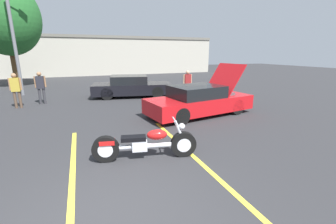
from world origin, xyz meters
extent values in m
cube|color=yellow|center=(-0.53, 1.64, 0.00)|extent=(0.12, 5.92, 0.01)
cube|color=yellow|center=(2.32, 1.64, 0.00)|extent=(0.12, 5.92, 0.01)
cube|color=#B2AD9E|center=(0.00, 25.78, 2.20)|extent=(32.00, 4.00, 4.40)
cube|color=slate|center=(0.00, 25.78, 4.25)|extent=(32.00, 4.20, 0.30)
cylinder|color=slate|center=(-3.61, 13.03, 4.02)|extent=(0.18, 0.18, 8.03)
cylinder|color=brown|center=(-4.71, 16.95, 1.48)|extent=(0.32, 0.32, 2.97)
ellipsoid|color=#236028|center=(-4.71, 16.95, 4.92)|extent=(4.53, 4.53, 5.21)
cylinder|color=black|center=(2.09, 1.78, 0.32)|extent=(0.66, 0.29, 0.64)
cylinder|color=black|center=(0.23, 2.18, 0.32)|extent=(0.66, 0.29, 0.64)
cylinder|color=silver|center=(2.09, 1.78, 0.32)|extent=(0.38, 0.24, 0.35)
cylinder|color=silver|center=(0.23, 2.18, 0.32)|extent=(0.38, 0.24, 0.35)
cylinder|color=silver|center=(1.16, 1.98, 0.34)|extent=(1.61, 0.46, 0.12)
cube|color=silver|center=(1.02, 2.01, 0.38)|extent=(0.40, 0.31, 0.28)
ellipsoid|color=red|center=(1.43, 1.92, 0.62)|extent=(0.54, 0.38, 0.26)
cube|color=black|center=(0.88, 2.04, 0.56)|extent=(0.64, 0.38, 0.10)
cube|color=red|center=(0.27, 2.17, 0.50)|extent=(0.39, 0.29, 0.10)
cylinder|color=silver|center=(1.99, 1.80, 0.64)|extent=(0.31, 0.13, 0.63)
cylinder|color=silver|center=(1.88, 1.82, 0.94)|extent=(0.18, 0.69, 0.04)
sphere|color=silver|center=(2.04, 1.79, 0.80)|extent=(0.16, 0.16, 0.16)
cylinder|color=silver|center=(0.76, 2.18, 0.28)|extent=(1.23, 0.35, 0.09)
cube|color=red|center=(4.38, 5.11, 0.47)|extent=(4.75, 2.40, 0.60)
cube|color=black|center=(4.20, 5.08, 1.01)|extent=(2.26, 1.84, 0.48)
cylinder|color=black|center=(5.89, 4.59, 0.32)|extent=(0.67, 0.32, 0.64)
cylinder|color=black|center=(5.65, 6.07, 0.32)|extent=(0.67, 0.32, 0.64)
cylinder|color=black|center=(3.11, 4.15, 0.32)|extent=(0.67, 0.32, 0.64)
cylinder|color=black|center=(2.88, 5.63, 0.32)|extent=(0.67, 0.32, 0.64)
cube|color=red|center=(5.66, 5.31, 1.42)|extent=(1.18, 1.71, 1.32)
cube|color=#4C4C51|center=(5.61, 5.30, 0.73)|extent=(0.74, 1.03, 0.28)
cube|color=black|center=(2.64, 10.18, 0.48)|extent=(4.82, 2.67, 0.60)
cube|color=black|center=(2.46, 10.21, 1.01)|extent=(2.33, 2.01, 0.46)
cylinder|color=black|center=(3.87, 9.12, 0.34)|extent=(0.70, 0.35, 0.67)
cylinder|color=black|center=(4.18, 10.68, 0.34)|extent=(0.70, 0.35, 0.67)
cylinder|color=black|center=(1.10, 9.67, 0.34)|extent=(0.70, 0.35, 0.67)
cylinder|color=black|center=(1.41, 11.24, 0.34)|extent=(0.70, 0.35, 0.67)
cylinder|color=gray|center=(5.19, 8.16, 0.39)|extent=(0.12, 0.12, 0.78)
cylinder|color=gray|center=(5.39, 8.16, 0.39)|extent=(0.12, 0.12, 0.78)
cube|color=maroon|center=(5.29, 8.16, 1.09)|extent=(0.36, 0.20, 0.62)
cylinder|color=tan|center=(5.07, 8.16, 1.12)|extent=(0.08, 0.08, 0.56)
cylinder|color=tan|center=(5.51, 8.16, 1.12)|extent=(0.08, 0.08, 0.56)
sphere|color=tan|center=(5.29, 8.16, 1.51)|extent=(0.21, 0.21, 0.21)
cylinder|color=#333338|center=(-2.20, 9.84, 0.40)|extent=(0.12, 0.12, 0.79)
cylinder|color=#333338|center=(-2.00, 9.84, 0.40)|extent=(0.12, 0.12, 0.79)
cube|color=#26262D|center=(-2.10, 9.84, 1.10)|extent=(0.36, 0.20, 0.63)
cylinder|color=#9E704C|center=(-2.32, 9.84, 1.13)|extent=(0.08, 0.08, 0.56)
cylinder|color=#9E704C|center=(-1.88, 9.84, 1.13)|extent=(0.08, 0.08, 0.56)
sphere|color=#9E704C|center=(-2.10, 9.84, 1.52)|extent=(0.21, 0.21, 0.21)
cylinder|color=brown|center=(-3.14, 9.24, 0.40)|extent=(0.12, 0.12, 0.79)
cylinder|color=brown|center=(-2.94, 9.24, 0.40)|extent=(0.12, 0.12, 0.79)
cube|color=#B29933|center=(-3.04, 9.24, 1.11)|extent=(0.36, 0.20, 0.63)
cylinder|color=#9E704C|center=(-3.26, 9.24, 1.14)|extent=(0.08, 0.08, 0.57)
cylinder|color=#9E704C|center=(-2.82, 9.24, 1.14)|extent=(0.08, 0.08, 0.57)
sphere|color=#9E704C|center=(-3.04, 9.24, 1.53)|extent=(0.22, 0.22, 0.22)
camera|label=1|loc=(-0.17, -2.98, 2.56)|focal=24.00mm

